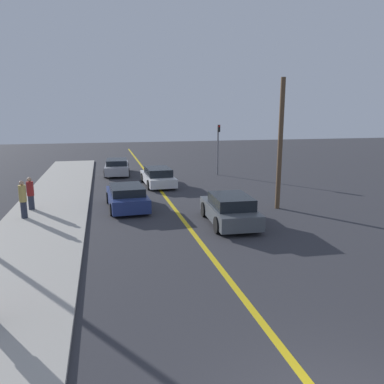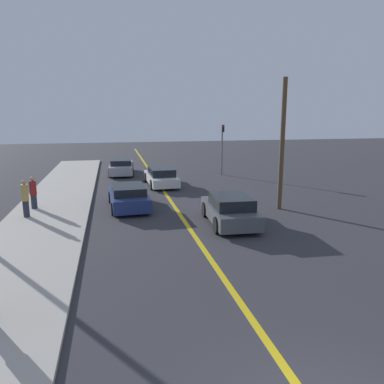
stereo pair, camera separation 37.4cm
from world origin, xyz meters
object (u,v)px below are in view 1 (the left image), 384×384
Objects in this scene: pedestrian_far_standing at (31,193)px; car_ahead_center at (127,197)px; traffic_light at (218,144)px; utility_pole at (280,145)px; car_parked_left_lot at (117,167)px; car_far_distant at (158,177)px; pedestrian_mid_group at (23,199)px; car_near_right_lane at (230,210)px.

car_ahead_center is at bearing -4.56° from pedestrian_far_standing.
car_ahead_center is 1.10× the size of traffic_light.
utility_pole is at bearing -90.83° from traffic_light.
car_parked_left_lot is 1.23× the size of traffic_light.
traffic_light is (7.82, -2.12, 1.81)m from car_parked_left_lot.
car_far_distant is 10.10m from pedestrian_mid_group.
traffic_light is at bearing 77.97° from car_near_right_lane.
car_near_right_lane is 2.61× the size of pedestrian_far_standing.
pedestrian_far_standing is at bearing 172.69° from car_ahead_center.
car_ahead_center is 2.49× the size of pedestrian_mid_group.
utility_pole reaches higher than pedestrian_mid_group.
pedestrian_mid_group is at bearing -137.79° from car_far_distant.
pedestrian_mid_group is 0.27× the size of utility_pole.
traffic_light is at bearing -12.33° from car_parked_left_lot.
traffic_light reaches higher than car_far_distant.
utility_pole reaches higher than traffic_light.
pedestrian_mid_group reaches higher than car_ahead_center.
car_parked_left_lot is at bearing 109.04° from car_near_right_lane.
car_far_distant is 1.18× the size of traffic_light.
car_parked_left_lot is at bearing 164.81° from traffic_light.
utility_pole reaches higher than car_ahead_center.
pedestrian_mid_group is at bearing 166.56° from car_near_right_lane.
pedestrian_mid_group is at bearing -140.57° from traffic_light.
utility_pole is at bearing -2.88° from pedestrian_mid_group.
car_ahead_center is 6.31m from car_far_distant.
pedestrian_far_standing is at bearing -144.89° from car_far_distant.
car_far_distant is (-1.80, 9.70, -0.05)m from car_near_right_lane.
car_parked_left_lot is 2.79× the size of pedestrian_mid_group.
car_far_distant is (2.47, 5.81, 0.00)m from car_ahead_center.
utility_pole is at bearing -16.40° from car_ahead_center.
pedestrian_mid_group is 1.07× the size of pedestrian_far_standing.
car_ahead_center is 12.08m from traffic_light.
traffic_light is 10.95m from utility_pole.
car_ahead_center is 8.27m from utility_pole.
car_parked_left_lot reaches higher than car_ahead_center.
car_near_right_lane is 0.98× the size of car_ahead_center.
traffic_light is at bearing 29.67° from car_far_distant.
utility_pole is at bearing -58.15° from car_far_distant.
utility_pole is at bearing -56.70° from car_parked_left_lot.
utility_pole reaches higher than pedestrian_far_standing.
car_parked_left_lot is 15.36m from utility_pole.
car_parked_left_lot is (-2.53, 5.39, 0.02)m from car_far_distant.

